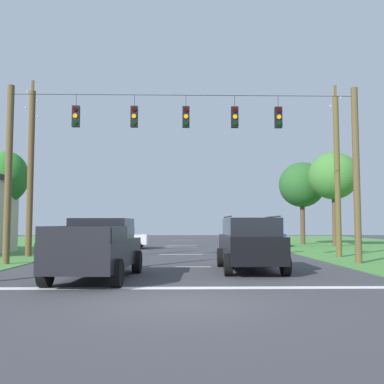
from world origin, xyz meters
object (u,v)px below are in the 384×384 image
at_px(suv_black, 250,243).
at_px(distant_car_crossing_white, 118,238).
at_px(utility_pole_near_left, 31,169).
at_px(tree_roadside_left, 302,185).
at_px(pickup_truck, 98,249).
at_px(tree_roadside_far_right, 7,177).
at_px(overhead_signal_span, 184,161).
at_px(utility_pole_mid_right, 337,173).
at_px(tree_roadside_right, 333,176).
at_px(distant_car_oncoming, 268,236).

bearing_deg(suv_black, distant_car_crossing_white, 115.23).
height_order(utility_pole_near_left, tree_roadside_left, utility_pole_near_left).
height_order(pickup_truck, distant_car_crossing_white, pickup_truck).
xyz_separation_m(tree_roadside_far_right, tree_roadside_left, (21.61, 9.49, 0.39)).
bearing_deg(pickup_truck, suv_black, 23.25).
height_order(overhead_signal_span, utility_pole_mid_right, utility_pole_mid_right).
distance_m(pickup_truck, tree_roadside_right, 24.85).
relative_size(distant_car_crossing_white, tree_roadside_far_right, 0.68).
distance_m(overhead_signal_span, tree_roadside_far_right, 14.24).
height_order(pickup_truck, distant_car_oncoming, pickup_truck).
xyz_separation_m(distant_car_crossing_white, utility_pole_mid_right, (12.89, -8.56, 3.69)).
relative_size(overhead_signal_span, pickup_truck, 2.88).
bearing_deg(overhead_signal_span, tree_roadside_far_right, 142.48).
bearing_deg(utility_pole_mid_right, pickup_truck, -141.21).
xyz_separation_m(utility_pole_mid_right, tree_roadside_right, (3.55, 10.75, 1.04)).
distance_m(overhead_signal_span, distant_car_crossing_white, 13.67).
xyz_separation_m(distant_car_oncoming, utility_pole_mid_right, (1.53, -11.47, 3.69)).
relative_size(overhead_signal_span, distant_car_oncoming, 3.63).
distance_m(pickup_truck, distant_car_oncoming, 22.44).
bearing_deg(tree_roadside_far_right, distant_car_crossing_white, 28.62).
bearing_deg(overhead_signal_span, suv_black, -48.88).
bearing_deg(distant_car_crossing_white, tree_roadside_right, 7.57).
distance_m(distant_car_oncoming, tree_roadside_far_right, 19.57).
height_order(overhead_signal_span, tree_roadside_left, overhead_signal_span).
height_order(overhead_signal_span, distant_car_oncoming, overhead_signal_span).
bearing_deg(distant_car_oncoming, tree_roadside_far_right, -160.05).
bearing_deg(distant_car_crossing_white, tree_roadside_left, 21.38).
distance_m(overhead_signal_span, pickup_truck, 6.84).
distance_m(distant_car_crossing_white, tree_roadside_right, 17.25).
bearing_deg(overhead_signal_span, pickup_truck, -118.43).
distance_m(distant_car_crossing_white, utility_pole_near_left, 9.52).
bearing_deg(utility_pole_near_left, tree_roadside_right, 26.43).
xyz_separation_m(distant_car_crossing_white, tree_roadside_right, (16.44, 2.19, 4.73)).
distance_m(utility_pole_mid_right, tree_roadside_right, 11.36).
height_order(distant_car_oncoming, tree_roadside_left, tree_roadside_left).
bearing_deg(distant_car_oncoming, utility_pole_near_left, -144.51).
height_order(pickup_truck, tree_roadside_left, tree_roadside_left).
bearing_deg(pickup_truck, utility_pole_mid_right, 38.79).
bearing_deg(suv_black, tree_roadside_left, 69.58).
relative_size(pickup_truck, utility_pole_near_left, 0.57).
xyz_separation_m(pickup_truck, utility_pole_near_left, (-5.56, 9.60, 3.81)).
relative_size(utility_pole_near_left, tree_roadside_left, 1.36).
height_order(overhead_signal_span, distant_car_crossing_white, overhead_signal_span).
xyz_separation_m(tree_roadside_right, tree_roadside_left, (-1.48, 3.67, -0.38)).
bearing_deg(utility_pole_near_left, suv_black, -34.13).
distance_m(tree_roadside_right, tree_roadside_left, 3.98).
distance_m(utility_pole_near_left, tree_roadside_right, 22.49).
distance_m(utility_pole_mid_right, tree_roadside_far_right, 20.16).
bearing_deg(overhead_signal_span, utility_pole_near_left, 151.74).
height_order(suv_black, utility_pole_mid_right, utility_pole_mid_right).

